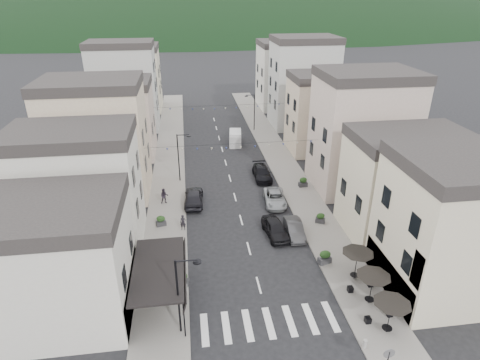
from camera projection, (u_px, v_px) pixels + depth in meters
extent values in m
plane|color=black|center=(275.00, 346.00, 26.26)|extent=(700.00, 700.00, 0.00)
cube|color=slate|center=(170.00, 162.00, 53.93)|extent=(4.00, 76.00, 0.12)
cube|color=slate|center=(278.00, 157.00, 55.78)|extent=(4.00, 76.00, 0.12)
ellipsoid|color=black|center=(187.00, 21.00, 294.52)|extent=(640.00, 360.00, 70.00)
cube|color=beige|center=(37.00, 269.00, 27.10)|extent=(12.00, 8.00, 8.00)
cube|color=beige|center=(459.00, 232.00, 29.48)|extent=(10.00, 8.00, 10.00)
cube|color=black|center=(158.00, 269.00, 28.43)|extent=(3.60, 7.50, 0.15)
cube|color=black|center=(184.00, 272.00, 28.87)|extent=(0.34, 7.50, 0.99)
cylinder|color=black|center=(184.00, 319.00, 26.20)|extent=(0.10, 0.10, 3.20)
cylinder|color=black|center=(183.00, 256.00, 32.46)|extent=(0.10, 0.10, 3.20)
cube|color=beige|center=(80.00, 194.00, 34.84)|extent=(10.00, 7.00, 10.00)
cube|color=#262323|center=(68.00, 134.00, 32.48)|extent=(10.20, 7.14, 1.00)
cube|color=#BCA58D|center=(98.00, 144.00, 43.36)|extent=(10.00, 8.00, 12.00)
cube|color=#262323|center=(89.00, 83.00, 40.56)|extent=(10.20, 8.16, 1.00)
cube|color=#B29D90|center=(116.00, 122.00, 54.62)|extent=(10.00, 8.00, 9.50)
cube|color=#262323|center=(110.00, 83.00, 52.36)|extent=(10.20, 8.16, 1.00)
cube|color=#A4A5A0|center=(125.00, 90.00, 64.60)|extent=(10.00, 7.00, 13.00)
cube|color=#262323|center=(119.00, 44.00, 61.59)|extent=(10.20, 7.14, 1.00)
cube|color=beige|center=(133.00, 81.00, 75.76)|extent=(10.00, 9.00, 11.00)
cube|color=#262323|center=(129.00, 48.00, 73.18)|extent=(10.20, 9.18, 1.00)
cube|color=beige|center=(403.00, 189.00, 36.84)|extent=(10.00, 7.00, 9.00)
cube|color=#262323|center=(413.00, 138.00, 34.69)|extent=(10.20, 7.14, 1.00)
cube|color=#B29D90|center=(361.00, 136.00, 45.03)|extent=(10.00, 8.00, 12.50)
cube|color=#262323|center=(370.00, 75.00, 42.13)|extent=(10.20, 8.16, 1.00)
cube|color=#BCA58D|center=(325.00, 116.00, 56.30)|extent=(10.00, 7.00, 10.00)
cube|color=#262323|center=(329.00, 77.00, 53.93)|extent=(10.20, 7.14, 1.00)
cube|color=#A4A5A0|center=(303.00, 85.00, 66.28)|extent=(10.00, 8.00, 13.50)
cube|color=#262323|center=(306.00, 39.00, 63.16)|extent=(10.20, 8.16, 1.00)
cube|color=beige|center=(285.00, 77.00, 77.44)|extent=(10.00, 9.00, 11.50)
cube|color=#262323|center=(287.00, 43.00, 74.75)|extent=(10.20, 9.18, 1.00)
cylinder|color=black|center=(389.00, 319.00, 26.67)|extent=(0.06, 0.06, 2.30)
cone|color=black|center=(392.00, 306.00, 26.19)|extent=(2.50, 2.50, 0.55)
cylinder|color=black|center=(387.00, 328.00, 27.00)|extent=(0.70, 0.70, 0.04)
cylinder|color=black|center=(371.00, 291.00, 29.17)|extent=(0.06, 0.06, 2.30)
cone|color=black|center=(373.00, 279.00, 28.70)|extent=(2.50, 2.50, 0.55)
cylinder|color=black|center=(369.00, 299.00, 29.51)|extent=(0.70, 0.70, 0.04)
cylinder|color=black|center=(356.00, 267.00, 31.67)|extent=(0.06, 0.06, 2.30)
cone|color=black|center=(357.00, 256.00, 31.20)|extent=(2.50, 2.50, 0.55)
cylinder|color=black|center=(354.00, 275.00, 32.01)|extent=(0.70, 0.70, 0.04)
cylinder|color=black|center=(178.00, 298.00, 26.01)|extent=(0.14, 0.14, 6.00)
cylinder|color=black|center=(186.00, 261.00, 24.85)|extent=(1.40, 0.10, 0.10)
cylinder|color=black|center=(197.00, 262.00, 24.99)|extent=(0.56, 0.56, 0.08)
cylinder|color=black|center=(179.00, 158.00, 47.47)|extent=(0.14, 0.14, 6.00)
cylinder|color=black|center=(183.00, 135.00, 46.31)|extent=(1.40, 0.10, 0.10)
cylinder|color=black|center=(189.00, 136.00, 46.45)|extent=(0.56, 0.56, 0.08)
cylinder|color=black|center=(254.00, 113.00, 65.07)|extent=(0.14, 0.14, 6.00)
cylinder|color=black|center=(250.00, 95.00, 63.73)|extent=(1.40, 0.10, 0.10)
cylinder|color=black|center=(246.00, 96.00, 63.72)|extent=(0.56, 0.56, 0.08)
cylinder|color=slate|center=(389.00, 353.00, 22.84)|extent=(0.70, 0.04, 0.70)
cylinder|color=gray|center=(186.00, 288.00, 30.75)|extent=(0.26, 0.26, 0.60)
cylinder|color=gray|center=(185.00, 264.00, 33.43)|extent=(0.26, 0.26, 0.60)
cylinder|color=gray|center=(321.00, 260.00, 33.94)|extent=(0.26, 0.26, 0.60)
cylinder|color=gray|center=(365.00, 344.00, 25.89)|extent=(0.26, 0.26, 0.60)
cylinder|color=black|center=(233.00, 144.00, 43.35)|extent=(19.00, 0.02, 0.02)
cone|color=beige|center=(152.00, 149.00, 42.36)|extent=(0.28, 0.28, 0.24)
cone|color=navy|center=(167.00, 149.00, 42.59)|extent=(0.28, 0.28, 0.24)
cone|color=beige|center=(182.00, 149.00, 42.82)|extent=(0.28, 0.28, 0.24)
cone|color=navy|center=(197.00, 149.00, 43.05)|extent=(0.28, 0.28, 0.24)
cone|color=beige|center=(212.00, 149.00, 43.26)|extent=(0.28, 0.28, 0.24)
cone|color=navy|center=(226.00, 148.00, 43.47)|extent=(0.28, 0.28, 0.24)
cone|color=beige|center=(241.00, 148.00, 43.66)|extent=(0.28, 0.28, 0.24)
cone|color=navy|center=(255.00, 147.00, 43.85)|extent=(0.28, 0.28, 0.24)
cone|color=beige|center=(269.00, 146.00, 44.02)|extent=(0.28, 0.28, 0.24)
cone|color=navy|center=(283.00, 144.00, 44.19)|extent=(0.28, 0.28, 0.24)
cone|color=beige|center=(297.00, 143.00, 44.35)|extent=(0.28, 0.28, 0.24)
cone|color=navy|center=(311.00, 142.00, 44.51)|extent=(0.28, 0.28, 0.24)
cylinder|color=black|center=(220.00, 105.00, 57.66)|extent=(19.00, 0.02, 0.02)
cone|color=beige|center=(159.00, 109.00, 56.67)|extent=(0.28, 0.28, 0.24)
cone|color=navy|center=(170.00, 109.00, 56.90)|extent=(0.28, 0.28, 0.24)
cone|color=beige|center=(181.00, 109.00, 57.13)|extent=(0.28, 0.28, 0.24)
cone|color=navy|center=(192.00, 109.00, 57.35)|extent=(0.28, 0.28, 0.24)
cone|color=beige|center=(204.00, 109.00, 57.57)|extent=(0.28, 0.28, 0.24)
cone|color=navy|center=(215.00, 109.00, 57.77)|extent=(0.28, 0.28, 0.24)
cone|color=beige|center=(225.00, 109.00, 57.97)|extent=(0.28, 0.28, 0.24)
cone|color=navy|center=(236.00, 108.00, 58.15)|extent=(0.28, 0.28, 0.24)
cone|color=beige|center=(247.00, 107.00, 58.33)|extent=(0.28, 0.28, 0.24)
cone|color=navy|center=(258.00, 106.00, 58.50)|extent=(0.28, 0.28, 0.24)
cone|color=beige|center=(268.00, 106.00, 58.66)|extent=(0.28, 0.28, 0.24)
cone|color=navy|center=(279.00, 105.00, 58.81)|extent=(0.28, 0.28, 0.24)
imported|color=black|center=(275.00, 229.00, 37.71)|extent=(2.27, 4.62, 1.52)
imported|color=#303033|center=(294.00, 229.00, 37.79)|extent=(1.62, 4.22, 1.37)
imported|color=#93979B|center=(275.00, 198.00, 43.39)|extent=(2.61, 4.96, 1.33)
imported|color=black|center=(262.00, 173.00, 49.24)|extent=(2.05, 4.93, 1.42)
imported|color=black|center=(194.00, 197.00, 43.28)|extent=(2.29, 5.04, 1.68)
cube|color=#B8B8BB|center=(235.00, 138.00, 60.18)|extent=(2.26, 4.54, 1.82)
cube|color=#B8B8BB|center=(235.00, 133.00, 59.27)|extent=(2.03, 3.09, 0.45)
cylinder|color=black|center=(230.00, 146.00, 58.95)|extent=(0.31, 0.66, 0.64)
cylinder|color=black|center=(240.00, 146.00, 58.96)|extent=(0.31, 0.66, 0.64)
cylinder|color=black|center=(231.00, 138.00, 61.90)|extent=(0.31, 0.66, 0.64)
cylinder|color=black|center=(240.00, 138.00, 61.91)|extent=(0.31, 0.66, 0.64)
imported|color=black|center=(183.00, 222.00, 38.45)|extent=(0.62, 0.46, 1.55)
imported|color=#28212C|center=(164.00, 196.00, 43.12)|extent=(0.90, 0.72, 1.75)
cube|color=#2E2D30|center=(182.00, 282.00, 31.35)|extent=(1.21, 0.92, 0.54)
ellipsoid|color=black|center=(181.00, 276.00, 31.09)|extent=(0.95, 0.60, 0.69)
cube|color=#2C2B2E|center=(161.00, 223.00, 39.32)|extent=(1.06, 0.75, 0.48)
ellipsoid|color=black|center=(161.00, 219.00, 39.09)|extent=(0.84, 0.53, 0.61)
cube|color=#2F2F32|center=(325.00, 260.00, 33.90)|extent=(1.21, 0.89, 0.54)
ellipsoid|color=black|center=(325.00, 254.00, 33.64)|extent=(0.96, 0.61, 0.70)
cube|color=#2B2A2D|center=(320.00, 220.00, 39.81)|extent=(1.07, 0.85, 0.47)
ellipsoid|color=black|center=(321.00, 216.00, 39.59)|extent=(0.82, 0.52, 0.60)
cube|color=#2A2A2C|center=(303.00, 184.00, 47.12)|extent=(1.07, 0.67, 0.51)
ellipsoid|color=black|center=(303.00, 180.00, 46.88)|extent=(0.90, 0.57, 0.65)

